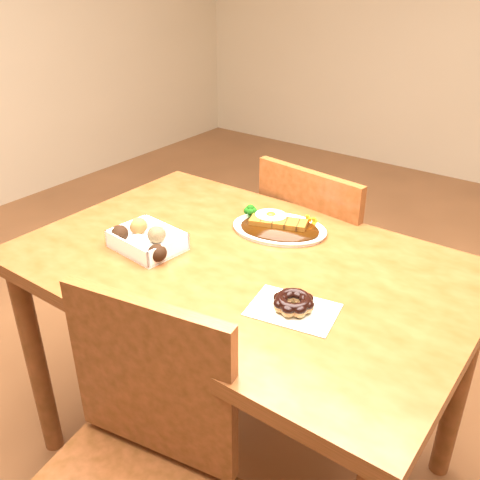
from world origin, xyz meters
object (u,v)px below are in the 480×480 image
Objects in this scene: katsu_curry_plate at (278,226)px; donut_box at (145,239)px; table at (242,291)px; pon_de_ring at (293,303)px; chair_far at (324,264)px.

donut_box is at bearing -127.24° from katsu_curry_plate.
table is 5.57× the size of donut_box.
chair_far is at bearing 111.15° from pon_de_ring.
chair_far is at bearing 90.34° from katsu_curry_plate.
pon_de_ring is at bearing 118.49° from chair_far.
table is 5.47× the size of pon_de_ring.
chair_far is 4.04× the size of donut_box.
pon_de_ring is at bearing -52.17° from katsu_curry_plate.
table is 3.78× the size of katsu_curry_plate.
katsu_curry_plate reaches higher than pon_de_ring.
katsu_curry_plate is 0.39m from donut_box.
pon_de_ring reaches higher than table.
katsu_curry_plate is 1.45× the size of pon_de_ring.
donut_box reaches higher than pon_de_ring.
table is 1.38× the size of chair_far.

